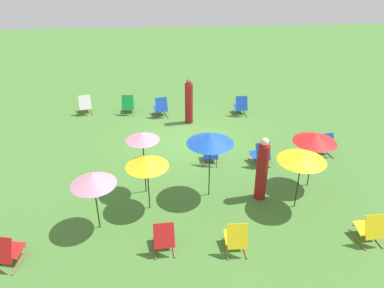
% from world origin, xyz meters
% --- Properties ---
extents(ground_plane, '(40.00, 40.00, 0.00)m').
position_xyz_m(ground_plane, '(0.00, 0.00, 0.00)').
color(ground_plane, '#477A33').
extents(deckchair_0, '(0.61, 0.84, 0.83)m').
position_xyz_m(deckchair_0, '(-2.19, 1.82, 0.37)').
color(deckchair_0, olive).
rests_on(deckchair_0, ground).
extents(deckchair_1, '(0.64, 0.85, 0.83)m').
position_xyz_m(deckchair_1, '(1.03, -2.26, 0.37)').
color(deckchair_1, olive).
rests_on(deckchair_1, ground).
extents(deckchair_2, '(0.63, 0.85, 0.83)m').
position_xyz_m(deckchair_2, '(4.48, 5.66, 0.37)').
color(deckchair_2, olive).
rests_on(deckchair_2, ground).
extents(deckchair_3, '(0.48, 0.76, 0.83)m').
position_xyz_m(deckchair_3, '(-0.70, 5.61, 0.37)').
color(deckchair_3, olive).
rests_on(deckchair_3, ground).
extents(deckchair_4, '(0.60, 0.83, 0.83)m').
position_xyz_m(deckchair_4, '(-4.46, 1.37, 0.37)').
color(deckchair_4, olive).
rests_on(deckchair_4, ground).
extents(deckchair_5, '(0.65, 0.86, 0.83)m').
position_xyz_m(deckchair_5, '(4.18, -2.76, 0.37)').
color(deckchair_5, olive).
rests_on(deckchair_5, ground).
extents(deckchair_6, '(0.53, 0.79, 0.83)m').
position_xyz_m(deckchair_6, '(2.38, -2.63, 0.37)').
color(deckchair_6, olive).
rests_on(deckchair_6, ground).
extents(deckchair_7, '(0.52, 0.79, 0.83)m').
position_xyz_m(deckchair_7, '(0.98, 5.47, 0.37)').
color(deckchair_7, olive).
rests_on(deckchair_7, ground).
extents(deckchair_8, '(0.49, 0.77, 0.83)m').
position_xyz_m(deckchair_8, '(-2.28, -2.17, 0.37)').
color(deckchair_8, olive).
rests_on(deckchair_8, ground).
extents(deckchair_9, '(0.57, 0.81, 0.83)m').
position_xyz_m(deckchair_9, '(-0.58, 1.61, 0.37)').
color(deckchair_9, olive).
rests_on(deckchair_9, ground).
extents(deckchair_10, '(0.53, 0.79, 0.83)m').
position_xyz_m(deckchair_10, '(-3.98, 5.54, 0.37)').
color(deckchair_10, olive).
rests_on(deckchair_10, ground).
extents(umbrella_0, '(1.23, 1.23, 1.73)m').
position_xyz_m(umbrella_0, '(-3.32, 3.11, 1.60)').
color(umbrella_0, black).
rests_on(umbrella_0, ground).
extents(umbrella_1, '(1.11, 1.11, 1.64)m').
position_xyz_m(umbrella_1, '(2.62, 4.55, 1.48)').
color(umbrella_1, black).
rests_on(umbrella_1, ground).
extents(umbrella_2, '(1.27, 1.27, 1.77)m').
position_xyz_m(umbrella_2, '(-2.62, 4.08, 1.62)').
color(umbrella_2, black).
rests_on(umbrella_2, ground).
extents(umbrella_3, '(1.28, 1.28, 1.96)m').
position_xyz_m(umbrella_3, '(-0.33, 3.36, 1.82)').
color(umbrella_3, black).
rests_on(umbrella_3, ground).
extents(umbrella_4, '(1.13, 1.13, 1.63)m').
position_xyz_m(umbrella_4, '(1.36, 3.84, 1.48)').
color(umbrella_4, black).
rests_on(umbrella_4, ground).
extents(umbrella_5, '(0.93, 0.93, 1.92)m').
position_xyz_m(umbrella_5, '(1.49, 3.07, 1.80)').
color(umbrella_5, black).
rests_on(umbrella_5, ground).
extents(person_0, '(0.33, 0.33, 1.91)m').
position_xyz_m(person_0, '(-1.75, 3.60, 0.91)').
color(person_0, maroon).
rests_on(person_0, ground).
extents(person_1, '(0.41, 0.41, 1.82)m').
position_xyz_m(person_1, '(-0.08, -1.54, 0.86)').
color(person_1, maroon).
rests_on(person_1, ground).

